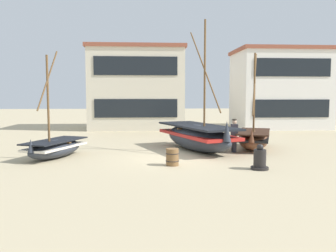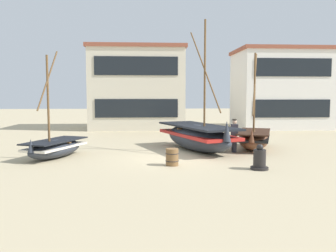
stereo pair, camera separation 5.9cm
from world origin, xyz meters
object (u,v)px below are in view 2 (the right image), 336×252
fishing_boat_near_left (55,147)px  wooden_barrel (172,157)px  fishing_boat_far_right (254,139)px  fishing_boat_centre_large (198,136)px  harbor_building_main (137,88)px  capstan_winch (260,159)px  harbor_building_annex (280,89)px  fisherman_by_hull (234,136)px

fishing_boat_near_left → wooden_barrel: size_ratio=7.00×
wooden_barrel → fishing_boat_far_right: bearing=41.4°
fishing_boat_near_left → fishing_boat_centre_large: size_ratio=0.74×
fishing_boat_centre_large → wooden_barrel: (-1.63, -3.84, -0.39)m
fishing_boat_far_right → harbor_building_main: (-6.53, 12.38, 2.97)m
capstan_winch → wooden_barrel: (-3.33, 0.99, -0.04)m
fishing_boat_centre_large → fishing_boat_near_left: bearing=-166.3°
wooden_barrel → harbor_building_annex: harbor_building_annex is taller
wooden_barrel → fishing_boat_centre_large: bearing=67.0°
fishing_boat_far_right → wooden_barrel: fishing_boat_far_right is taller
fishing_boat_far_right → harbor_building_annex: bearing=63.2°
fishing_boat_near_left → fishing_boat_centre_large: fishing_boat_centre_large is taller
fisherman_by_hull → harbor_building_main: harbor_building_main is taller
fishing_boat_centre_large → harbor_building_annex: bearing=53.4°
harbor_building_main → capstan_winch: bearing=-73.8°
capstan_winch → wooden_barrel: 3.47m
capstan_winch → wooden_barrel: capstan_winch is taller
harbor_building_annex → fishing_boat_far_right: bearing=-116.8°
fisherman_by_hull → capstan_winch: size_ratio=1.69×
capstan_winch → harbor_building_annex: (7.42, 17.08, 3.07)m
capstan_winch → harbor_building_main: 18.55m
wooden_barrel → harbor_building_annex: 19.60m
fishing_boat_far_right → capstan_winch: fishing_boat_far_right is taller
fishing_boat_centre_large → harbor_building_annex: harbor_building_annex is taller
fishing_boat_near_left → fishing_boat_far_right: bearing=11.4°
fisherman_by_hull → harbor_building_annex: (7.36, 12.96, 2.62)m
fishing_boat_far_right → harbor_building_annex: harbor_building_annex is taller
fishing_boat_far_right → fisherman_by_hull: bearing=-142.2°
harbor_building_main → harbor_building_annex: size_ratio=1.04×
fisherman_by_hull → harbor_building_main: bearing=111.1°
capstan_winch → harbor_building_main: size_ratio=0.12×
fishing_boat_near_left → wooden_barrel: 5.69m
fishing_boat_centre_large → harbor_building_annex: (9.12, 12.26, 2.72)m
harbor_building_main → harbor_building_annex: 12.54m
fishing_boat_near_left → fisherman_by_hull: bearing=6.4°
capstan_winch → fishing_boat_centre_large: bearing=109.4°
fisherman_by_hull → capstan_winch: fisherman_by_hull is taller
fishing_boat_far_right → capstan_winch: 5.37m
fishing_boat_near_left → fishing_boat_centre_large: bearing=13.7°
fishing_boat_near_left → wooden_barrel: (5.26, -2.16, -0.12)m
fishing_boat_centre_large → capstan_winch: 5.13m
harbor_building_main → fisherman_by_hull: bearing=-68.9°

